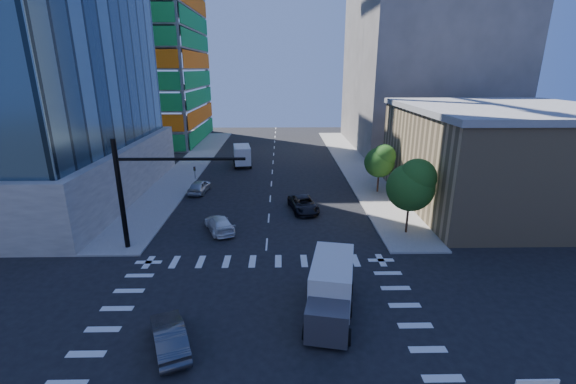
{
  "coord_description": "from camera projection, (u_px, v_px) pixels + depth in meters",
  "views": [
    {
      "loc": [
        1.25,
        -17.72,
        14.23
      ],
      "look_at": [
        1.74,
        8.0,
        5.95
      ],
      "focal_mm": 24.0,
      "sensor_mm": 36.0,
      "label": 1
    }
  ],
  "objects": [
    {
      "name": "ground",
      "position": [
        259.0,
        339.0,
        21.21
      ],
      "size": [
        160.0,
        160.0,
        0.0
      ],
      "primitive_type": "plane",
      "color": "black",
      "rests_on": "ground"
    },
    {
      "name": "road_markings",
      "position": [
        259.0,
        339.0,
        21.2
      ],
      "size": [
        20.0,
        20.0,
        0.01
      ],
      "primitive_type": "cube",
      "color": "silver",
      "rests_on": "ground"
    },
    {
      "name": "sidewalk_ne",
      "position": [
        354.0,
        164.0,
        59.48
      ],
      "size": [
        5.0,
        60.0,
        0.15
      ],
      "primitive_type": "cube",
      "color": "gray",
      "rests_on": "ground"
    },
    {
      "name": "sidewalk_nw",
      "position": [
        191.0,
        165.0,
        59.03
      ],
      "size": [
        5.0,
        60.0,
        0.15
      ],
      "primitive_type": "cube",
      "color": "gray",
      "rests_on": "ground"
    },
    {
      "name": "construction_building",
      "position": [
        127.0,
        10.0,
        72.11
      ],
      "size": [
        25.16,
        34.5,
        70.6
      ],
      "color": "slate",
      "rests_on": "ground"
    },
    {
      "name": "commercial_building",
      "position": [
        504.0,
        156.0,
        40.96
      ],
      "size": [
        20.5,
        22.5,
        10.6
      ],
      "color": "#A0865D",
      "rests_on": "ground"
    },
    {
      "name": "bg_building_ne",
      "position": [
        422.0,
        70.0,
        69.74
      ],
      "size": [
        24.0,
        30.0,
        28.0
      ],
      "primitive_type": "cube",
      "color": "#615B57",
      "rests_on": "ground"
    },
    {
      "name": "signal_mast_nw",
      "position": [
        138.0,
        185.0,
        30.29
      ],
      "size": [
        10.2,
        0.4,
        9.0
      ],
      "color": "black",
      "rests_on": "sidewalk_nw"
    },
    {
      "name": "tree_south",
      "position": [
        413.0,
        184.0,
        33.23
      ],
      "size": [
        4.16,
        4.16,
        6.82
      ],
      "color": "#382316",
      "rests_on": "sidewalk_ne"
    },
    {
      "name": "tree_north",
      "position": [
        381.0,
        160.0,
        44.87
      ],
      "size": [
        3.54,
        3.52,
        5.78
      ],
      "color": "#382316",
      "rests_on": "sidewalk_ne"
    },
    {
      "name": "car_nb_far",
      "position": [
        303.0,
        204.0,
        40.11
      ],
      "size": [
        3.39,
        5.68,
        1.48
      ],
      "primitive_type": "imported",
      "rotation": [
        0.0,
        0.0,
        0.19
      ],
      "color": "black",
      "rests_on": "ground"
    },
    {
      "name": "car_sb_near",
      "position": [
        219.0,
        224.0,
        35.09
      ],
      "size": [
        3.73,
        5.25,
        1.41
      ],
      "primitive_type": "imported",
      "rotation": [
        0.0,
        0.0,
        3.55
      ],
      "color": "white",
      "rests_on": "ground"
    },
    {
      "name": "car_sb_mid",
      "position": [
        200.0,
        186.0,
        46.01
      ],
      "size": [
        2.35,
        4.74,
        1.55
      ],
      "primitive_type": "imported",
      "rotation": [
        0.0,
        0.0,
        3.03
      ],
      "color": "#B7BBBF",
      "rests_on": "ground"
    },
    {
      "name": "car_sb_cross",
      "position": [
        169.0,
        336.0,
        20.33
      ],
      "size": [
        3.25,
        4.79,
        1.5
      ],
      "primitive_type": "imported",
      "rotation": [
        0.0,
        0.0,
        3.55
      ],
      "color": "#434347",
      "rests_on": "ground"
    },
    {
      "name": "box_truck_near",
      "position": [
        331.0,
        295.0,
        22.77
      ],
      "size": [
        3.77,
        6.52,
        3.21
      ],
      "rotation": [
        0.0,
        0.0,
        -0.2
      ],
      "color": "black",
      "rests_on": "ground"
    },
    {
      "name": "box_truck_far",
      "position": [
        242.0,
        156.0,
        59.08
      ],
      "size": [
        3.4,
        6.27,
        3.12
      ],
      "rotation": [
        0.0,
        0.0,
        3.29
      ],
      "color": "black",
      "rests_on": "ground"
    }
  ]
}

